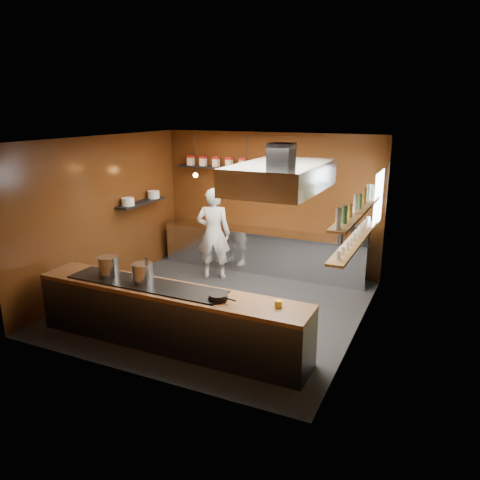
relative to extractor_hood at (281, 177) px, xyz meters
The scene contains 26 objects.
floor 2.85m from the extractor_hood, 162.90° to the left, with size 5.00×5.00×0.00m, color black.
back_wall 3.33m from the extractor_hood, 114.15° to the left, with size 5.00×5.00×0.00m, color #3A160A.
left_wall 3.95m from the extractor_hood, behind, with size 5.00×5.00×0.00m, color #3A160A.
right_wall 1.62m from the extractor_hood, 18.43° to the left, with size 5.00×5.00×0.00m, color #4E4D2C.
ceiling 1.45m from the extractor_hood, 162.90° to the left, with size 5.00×5.00×0.00m, color silver.
window_pane 2.47m from the extractor_hood, 61.29° to the left, with size 1.00×1.00×0.00m, color white.
prep_counter 3.54m from the extractor_hood, 116.83° to the left, with size 4.60×0.65×0.90m, color silver.
pass_counter 2.70m from the extractor_hood, 137.38° to the right, with size 4.40×0.72×0.94m.
tin_shelf 3.54m from the extractor_hood, 128.56° to the left, with size 2.60×0.26×0.04m, color black.
plate_shelf 4.02m from the extractor_hood, 158.96° to the left, with size 0.30×1.40×0.04m, color black.
bottle_shelf_upper 1.38m from the extractor_hood, 33.94° to the left, with size 0.26×2.80×0.04m, color olive.
bottle_shelf_lower 1.64m from the extractor_hood, 33.94° to the left, with size 0.26×2.80×0.04m, color olive.
extractor_hood is the anchor object (origin of this frame).
pendant_left 3.44m from the extractor_hood, 142.13° to the left, with size 0.10×0.10×0.95m.
pendant_right 2.60m from the extractor_hood, 125.54° to the left, with size 0.10×0.10×0.95m.
storage_tins 3.44m from the extractor_hood, 126.60° to the left, with size 2.43×0.13×0.22m.
plate_stacks 3.99m from the extractor_hood, 158.96° to the left, with size 0.26×1.16×0.16m.
bottles 1.33m from the extractor_hood, 33.94° to the left, with size 0.06×2.66×0.24m.
wine_glasses 1.59m from the extractor_hood, 33.94° to the left, with size 0.07×2.37×0.13m.
stockpot_large 3.03m from the extractor_hood, 154.31° to the right, with size 0.32×0.32×0.31m, color silver.
stockpot_small 2.55m from the extractor_hood, 146.45° to the right, with size 0.32×0.32×0.30m, color silver.
utensil_crock 2.53m from the extractor_hood, 146.05° to the right, with size 0.13×0.13×0.16m, color silver.
frying_pan 2.03m from the extractor_hood, 108.19° to the right, with size 0.45×0.28×0.07m.
butter_jar 1.96m from the extractor_hood, 69.77° to the right, with size 0.10×0.10×0.09m, color gold.
espresso_machine 3.01m from the extractor_hood, 72.41° to the left, with size 0.36×0.34×0.36m, color black.
chef 3.10m from the extractor_hood, 140.47° to the left, with size 0.70×0.46×1.93m, color white.
Camera 1 is at (3.68, -7.02, 3.51)m, focal length 35.00 mm.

